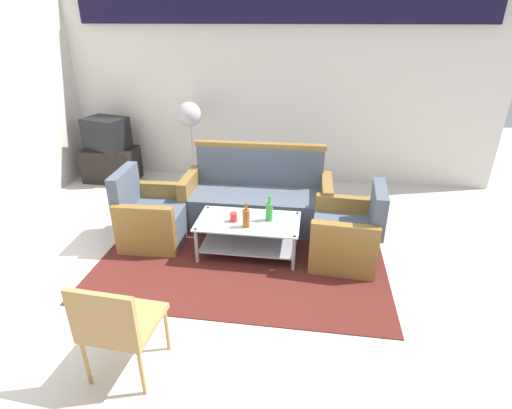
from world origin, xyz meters
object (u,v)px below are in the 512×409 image
(bottle_brown, at_px, (246,218))
(pedestal_fan, at_px, (190,119))
(armchair_right, at_px, (347,236))
(armchair_left, at_px, (152,218))
(couch, at_px, (257,200))
(tv_stand, at_px, (112,164))
(bottle_green, at_px, (269,211))
(wicker_chair, at_px, (116,323))
(coffee_table, at_px, (248,232))
(television, at_px, (107,133))
(cup, at_px, (234,217))

(bottle_brown, relative_size, pedestal_fan, 0.22)
(armchair_right, bearing_deg, armchair_left, 91.51)
(couch, xyz_separation_m, pedestal_fan, (-1.17, 1.16, 0.70))
(tv_stand, bearing_deg, bottle_green, -33.69)
(bottle_brown, relative_size, wicker_chair, 0.33)
(armchair_right, xyz_separation_m, pedestal_fan, (-2.24, 1.87, 0.73))
(coffee_table, xyz_separation_m, bottle_green, (0.22, 0.04, 0.25))
(tv_stand, relative_size, television, 1.15)
(wicker_chair, bearing_deg, bottle_brown, 72.44)
(couch, xyz_separation_m, armchair_right, (1.06, -0.70, -0.03))
(cup, bearing_deg, armchair_right, 3.71)
(armchair_left, distance_m, cup, 1.03)
(pedestal_fan, relative_size, wicker_chair, 1.51)
(armchair_left, bearing_deg, bottle_brown, 74.14)
(couch, relative_size, bottle_brown, 6.61)
(tv_stand, height_order, wicker_chair, wicker_chair)
(bottle_green, distance_m, wicker_chair, 1.99)
(bottle_brown, bearing_deg, pedestal_fan, 120.05)
(couch, height_order, bottle_green, couch)
(cup, height_order, tv_stand, tv_stand)
(coffee_table, bearing_deg, armchair_left, 173.15)
(coffee_table, bearing_deg, couch, 90.59)
(television, bearing_deg, tv_stand, 90.00)
(bottle_green, relative_size, tv_stand, 0.35)
(armchair_left, height_order, bottle_green, armchair_left)
(bottle_brown, relative_size, tv_stand, 0.34)
(armchair_right, height_order, wicker_chair, armchair_right)
(coffee_table, relative_size, pedestal_fan, 0.87)
(bottle_brown, bearing_deg, coffee_table, 90.36)
(coffee_table, bearing_deg, bottle_brown, -89.64)
(pedestal_fan, bearing_deg, armchair_right, -39.86)
(television, bearing_deg, cup, 156.60)
(armchair_left, relative_size, armchair_right, 1.00)
(pedestal_fan, bearing_deg, cup, -62.06)
(bottle_green, relative_size, pedestal_fan, 0.22)
(armchair_right, relative_size, coffee_table, 0.77)
(bottle_brown, bearing_deg, armchair_left, 166.71)
(cup, xyz_separation_m, television, (-2.36, 1.90, 0.30))
(armchair_left, xyz_separation_m, cup, (1.00, -0.17, 0.17))
(bottle_green, xyz_separation_m, pedestal_fan, (-1.40, 1.87, 0.50))
(armchair_right, relative_size, tv_stand, 1.06)
(bottle_brown, bearing_deg, couch, 90.56)
(wicker_chair, bearing_deg, coffee_table, 73.94)
(bottle_brown, xyz_separation_m, wicker_chair, (-0.63, -1.63, -0.02))
(bottle_brown, bearing_deg, armchair_right, 9.61)
(coffee_table, relative_size, cup, 11.00)
(coffee_table, height_order, bottle_brown, bottle_brown)
(couch, distance_m, television, 2.77)
(coffee_table, bearing_deg, wicker_chair, -109.58)
(armchair_right, bearing_deg, television, 66.88)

